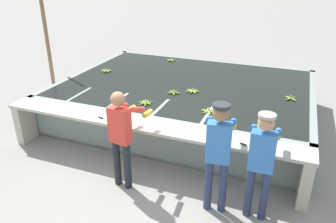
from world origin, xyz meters
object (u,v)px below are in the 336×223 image
(banana_bunch_floating_5, at_px, (146,103))
(support_post_left, at_px, (47,37))
(banana_bunch_floating_2, at_px, (171,60))
(knife_0, at_px, (248,146))
(worker_1, at_px, (218,148))
(banana_bunch_floating_4, at_px, (193,91))
(banana_bunch_floating_6, at_px, (291,98))
(worker_2, at_px, (262,157))
(worker_0, at_px, (122,132))
(banana_bunch_floating_3, at_px, (174,92))
(banana_bunch_floating_1, at_px, (209,111))
(banana_bunch_floating_0, at_px, (106,71))
(knife_1, at_px, (104,119))

(banana_bunch_floating_5, bearing_deg, support_post_left, 159.38)
(banana_bunch_floating_2, height_order, knife_0, banana_bunch_floating_2)
(worker_1, height_order, knife_0, worker_1)
(banana_bunch_floating_2, bearing_deg, support_post_left, -145.55)
(banana_bunch_floating_4, height_order, banana_bunch_floating_6, same)
(worker_2, bearing_deg, worker_0, -178.52)
(worker_1, xyz_separation_m, banana_bunch_floating_2, (-2.34, 4.31, -0.15))
(banana_bunch_floating_5, distance_m, support_post_left, 3.48)
(banana_bunch_floating_3, distance_m, support_post_left, 3.59)
(worker_1, xyz_separation_m, banana_bunch_floating_3, (-1.41, 2.06, -0.15))
(banana_bunch_floating_1, distance_m, banana_bunch_floating_2, 3.41)
(banana_bunch_floating_0, distance_m, knife_0, 4.46)
(worker_1, bearing_deg, banana_bunch_floating_2, 118.48)
(banana_bunch_floating_0, xyz_separation_m, banana_bunch_floating_2, (1.12, 1.47, 0.00))
(banana_bunch_floating_0, bearing_deg, banana_bunch_floating_2, 52.68)
(banana_bunch_floating_0, xyz_separation_m, knife_0, (3.78, -2.37, -0.01))
(banana_bunch_floating_0, distance_m, banana_bunch_floating_2, 1.85)
(banana_bunch_floating_3, bearing_deg, knife_1, -112.98)
(banana_bunch_floating_6, bearing_deg, knife_1, -143.87)
(worker_1, height_order, banana_bunch_floating_6, worker_1)
(banana_bunch_floating_2, bearing_deg, banana_bunch_floating_3, -67.61)
(worker_0, bearing_deg, banana_bunch_floating_2, 101.52)
(knife_0, xyz_separation_m, knife_1, (-2.40, 0.02, 0.00))
(worker_2, xyz_separation_m, banana_bunch_floating_5, (-2.27, 1.30, -0.10))
(banana_bunch_floating_2, relative_size, knife_1, 0.78)
(worker_0, relative_size, support_post_left, 0.49)
(worker_0, relative_size, banana_bunch_floating_4, 5.66)
(banana_bunch_floating_2, bearing_deg, worker_2, -55.73)
(banana_bunch_floating_1, height_order, banana_bunch_floating_5, same)
(worker_0, distance_m, knife_1, 0.79)
(banana_bunch_floating_3, bearing_deg, worker_2, -45.45)
(banana_bunch_floating_0, xyz_separation_m, banana_bunch_floating_3, (2.05, -0.78, 0.00))
(banana_bunch_floating_2, bearing_deg, worker_0, -78.48)
(knife_1, bearing_deg, knife_0, -0.54)
(banana_bunch_floating_2, distance_m, support_post_left, 3.18)
(banana_bunch_floating_4, relative_size, banana_bunch_floating_6, 1.17)
(knife_1, bearing_deg, banana_bunch_floating_5, 67.40)
(banana_bunch_floating_2, relative_size, banana_bunch_floating_4, 0.98)
(knife_0, bearing_deg, banana_bunch_floating_5, 156.23)
(worker_1, relative_size, banana_bunch_floating_0, 5.82)
(banana_bunch_floating_5, distance_m, banana_bunch_floating_6, 2.80)
(worker_2, height_order, banana_bunch_floating_6, worker_2)
(banana_bunch_floating_5, xyz_separation_m, support_post_left, (-3.17, 1.19, 0.76))
(banana_bunch_floating_1, bearing_deg, worker_0, -123.79)
(banana_bunch_floating_1, bearing_deg, knife_1, -149.09)
(banana_bunch_floating_1, relative_size, knife_0, 0.84)
(worker_0, xyz_separation_m, banana_bunch_floating_2, (-0.88, 4.30, -0.10))
(worker_1, distance_m, banana_bunch_floating_4, 2.54)
(worker_1, xyz_separation_m, banana_bunch_floating_5, (-1.71, 1.37, -0.15))
(banana_bunch_floating_3, height_order, banana_bunch_floating_5, same)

